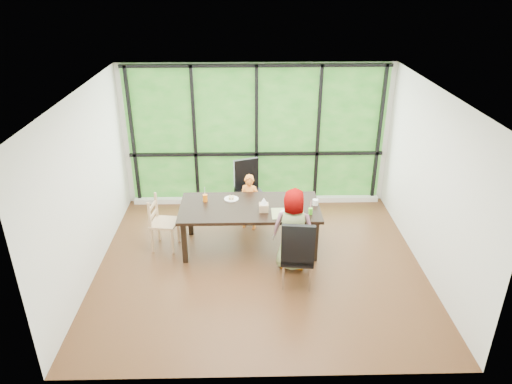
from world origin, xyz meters
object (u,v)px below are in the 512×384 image
(dining_table, at_px, (250,227))
(child_older, at_px, (294,230))
(orange_cup, at_px, (205,198))
(chair_window_leather, at_px, (250,190))
(white_mug, at_px, (315,202))
(tissue_box, at_px, (264,208))
(child_toddler, at_px, (249,202))
(green_cup, at_px, (310,211))
(plate_near, at_px, (288,213))
(plate_far, at_px, (231,199))
(chair_end_beech, at_px, (164,223))
(chair_interior_leather, at_px, (298,252))

(dining_table, relative_size, child_older, 1.71)
(orange_cup, bearing_deg, chair_window_leather, 48.61)
(white_mug, distance_m, tissue_box, 0.86)
(child_toddler, bearing_deg, green_cup, -25.45)
(chair_window_leather, xyz_separation_m, plate_near, (0.58, -1.29, 0.22))
(plate_far, height_order, orange_cup, orange_cup)
(plate_near, height_order, green_cup, green_cup)
(child_older, bearing_deg, child_toddler, -52.44)
(orange_cup, relative_size, green_cup, 1.16)
(chair_end_beech, relative_size, green_cup, 8.77)
(dining_table, xyz_separation_m, plate_near, (0.59, -0.26, 0.38))
(tissue_box, bearing_deg, chair_window_leather, 99.71)
(chair_end_beech, distance_m, orange_cup, 0.78)
(white_mug, bearing_deg, chair_interior_leather, -110.21)
(dining_table, bearing_deg, tissue_box, -37.43)
(chair_window_leather, xyz_separation_m, plate_far, (-0.31, -0.77, 0.22))
(dining_table, bearing_deg, plate_near, -23.56)
(tissue_box, bearing_deg, plate_far, 140.60)
(white_mug, bearing_deg, child_older, -122.49)
(chair_window_leather, relative_size, tissue_box, 7.46)
(dining_table, bearing_deg, plate_far, 139.22)
(chair_window_leather, distance_m, green_cup, 1.63)
(plate_near, distance_m, orange_cup, 1.39)
(chair_interior_leather, bearing_deg, plate_far, -45.99)
(chair_window_leather, distance_m, child_older, 1.76)
(child_older, bearing_deg, orange_cup, -20.33)
(dining_table, distance_m, plate_near, 0.75)
(child_older, distance_m, plate_near, 0.36)
(green_cup, bearing_deg, chair_end_beech, 172.42)
(child_toddler, height_order, tissue_box, child_toddler)
(orange_cup, xyz_separation_m, tissue_box, (0.94, -0.36, 0.00))
(green_cup, bearing_deg, child_toddler, 135.35)
(chair_interior_leather, xyz_separation_m, green_cup, (0.26, 0.73, 0.26))
(chair_interior_leather, height_order, plate_far, chair_interior_leather)
(chair_window_leather, relative_size, orange_cup, 9.05)
(plate_near, relative_size, white_mug, 2.72)
(plate_near, bearing_deg, dining_table, 156.44)
(plate_far, bearing_deg, chair_end_beech, -167.91)
(green_cup, xyz_separation_m, white_mug, (0.12, 0.31, -0.00))
(chair_interior_leather, relative_size, green_cup, 10.52)
(chair_end_beech, xyz_separation_m, child_older, (2.05, -0.62, 0.20))
(tissue_box, bearing_deg, child_older, -44.31)
(child_older, distance_m, plate_far, 1.29)
(dining_table, height_order, green_cup, green_cup)
(child_toddler, bearing_deg, plate_near, -37.40)
(orange_cup, bearing_deg, white_mug, -5.45)
(child_toddler, relative_size, white_mug, 10.81)
(chair_end_beech, height_order, orange_cup, chair_end_beech)
(chair_end_beech, bearing_deg, orange_cup, -67.99)
(chair_window_leather, xyz_separation_m, chair_end_beech, (-1.40, -1.01, -0.09))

